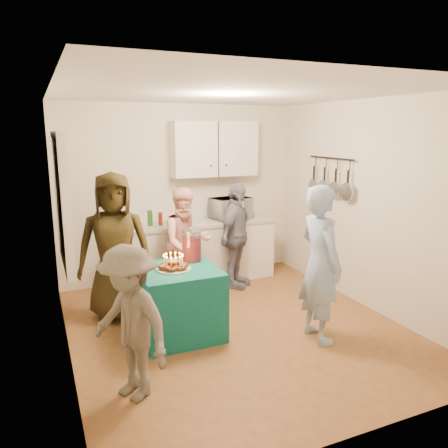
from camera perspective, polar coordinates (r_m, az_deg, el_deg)
name	(u,v)px	position (r m, az deg, el deg)	size (l,w,h in m)	color
floor	(236,328)	(5.15, 1.60, -13.38)	(4.00, 4.00, 0.00)	brown
ceiling	(238,92)	(4.67, 1.79, 16.82)	(4.00, 4.00, 0.00)	white
back_wall	(180,193)	(6.58, -5.75, 4.04)	(3.60, 3.60, 0.00)	silver
left_wall	(61,232)	(4.31, -20.53, -0.95)	(4.00, 4.00, 0.00)	silver
right_wall	(367,206)	(5.73, 18.22, 2.30)	(4.00, 4.00, 0.00)	silver
window_night	(60,200)	(4.56, -20.61, 2.93)	(0.04, 1.00, 1.20)	black
counter	(200,253)	(6.55, -3.11, -3.74)	(2.20, 0.58, 0.86)	white
countertop	(200,223)	(6.44, -3.16, 0.15)	(2.24, 0.62, 0.05)	beige
upper_cabinet	(215,149)	(6.55, -1.24, 9.78)	(1.30, 0.30, 0.80)	white
pot_rack	(329,177)	(6.18, 13.53, 6.05)	(0.12, 1.00, 0.60)	black
microwave	(231,208)	(6.59, 0.90, 2.07)	(0.57, 0.39, 0.32)	white
party_table	(178,302)	(4.88, -6.02, -10.07)	(0.85, 0.85, 0.76)	#0E5F59
donut_cake	(173,261)	(4.70, -6.64, -4.88)	(0.38, 0.38, 0.18)	#381C0C
punch_jar	(192,246)	(4.97, -4.25, -2.91)	(0.22, 0.22, 0.34)	red
man_birthday	(320,264)	(4.72, 12.45, -5.13)	(0.61, 0.40, 1.68)	#9FBCE8
woman_back_left	(115,247)	(5.27, -14.09, -2.95)	(0.86, 0.56, 1.76)	#4D3E16
woman_back_center	(187,243)	(5.82, -4.91, -2.55)	(0.73, 0.57, 1.50)	#F98982
woman_back_right	(236,236)	(6.19, 1.60, -1.57)	(0.88, 0.37, 1.51)	black
child_near_left	(130,323)	(3.76, -12.18, -12.54)	(0.86, 0.49, 1.33)	#534C42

